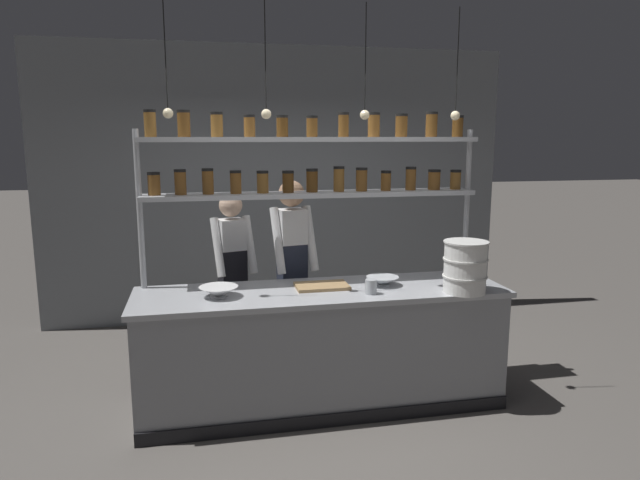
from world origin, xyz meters
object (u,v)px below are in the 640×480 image
object	(u,v)px
spice_shelf_unit	(313,171)
container_stack	(465,267)
prep_bowl_near_left	(383,281)
serving_cup_front	(371,287)
prep_bowl_center_front	(219,292)
cutting_board	(322,286)
chef_left	(233,271)
chef_center	(292,266)

from	to	relation	value
spice_shelf_unit	container_stack	size ratio (longest dim) A/B	6.96
prep_bowl_near_left	serving_cup_front	size ratio (longest dim) A/B	2.32
prep_bowl_center_front	spice_shelf_unit	bearing A→B (deg)	25.88
cutting_board	serving_cup_front	size ratio (longest dim) A/B	3.69
chef_left	serving_cup_front	distance (m)	1.40
cutting_board	prep_bowl_near_left	bearing A→B (deg)	-3.95
chef_left	chef_center	size ratio (longest dim) A/B	0.93
spice_shelf_unit	cutting_board	size ratio (longest dim) A/B	6.68
container_stack	prep_bowl_near_left	world-z (taller)	container_stack
serving_cup_front	cutting_board	bearing A→B (deg)	141.73
prep_bowl_center_front	chef_left	bearing A→B (deg)	80.36
chef_left	prep_bowl_near_left	distance (m)	1.37
spice_shelf_unit	prep_bowl_near_left	distance (m)	1.01
cutting_board	serving_cup_front	bearing A→B (deg)	-38.27
container_stack	serving_cup_front	xyz separation A→B (m)	(-0.69, 0.10, -0.14)
container_stack	cutting_board	xyz separation A→B (m)	(-1.00, 0.34, -0.18)
cutting_board	prep_bowl_near_left	size ratio (longest dim) A/B	1.59
chef_left	container_stack	world-z (taller)	chef_left
chef_center	serving_cup_front	distance (m)	0.88
container_stack	cutting_board	size ratio (longest dim) A/B	0.96
prep_bowl_near_left	chef_left	bearing A→B (deg)	143.60
container_stack	cutting_board	world-z (taller)	container_stack
spice_shelf_unit	prep_bowl_center_front	bearing A→B (deg)	-154.12
cutting_board	prep_bowl_near_left	distance (m)	0.48
chef_left	cutting_board	size ratio (longest dim) A/B	3.94
chef_center	serving_cup_front	xyz separation A→B (m)	(0.46, -0.74, -0.01)
prep_bowl_center_front	serving_cup_front	size ratio (longest dim) A/B	2.59
prep_bowl_center_front	container_stack	bearing A→B (deg)	-7.79
prep_bowl_near_left	prep_bowl_center_front	size ratio (longest dim) A/B	0.90
chef_center	cutting_board	xyz separation A→B (m)	(0.15, -0.49, -0.05)
chef_center	prep_bowl_near_left	bearing A→B (deg)	-51.75
chef_center	cutting_board	distance (m)	0.52
serving_cup_front	chef_left	bearing A→B (deg)	132.55
chef_center	cutting_board	size ratio (longest dim) A/B	4.25
chef_left	prep_bowl_near_left	size ratio (longest dim) A/B	6.25
cutting_board	chef_center	bearing A→B (deg)	106.65
chef_left	prep_bowl_center_front	size ratio (longest dim) A/B	5.60
cutting_board	serving_cup_front	xyz separation A→B (m)	(0.31, -0.25, 0.04)
chef_center	prep_bowl_near_left	size ratio (longest dim) A/B	6.75
cutting_board	serving_cup_front	distance (m)	0.40
chef_center	container_stack	bearing A→B (deg)	-47.51
chef_center	prep_bowl_near_left	world-z (taller)	chef_center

